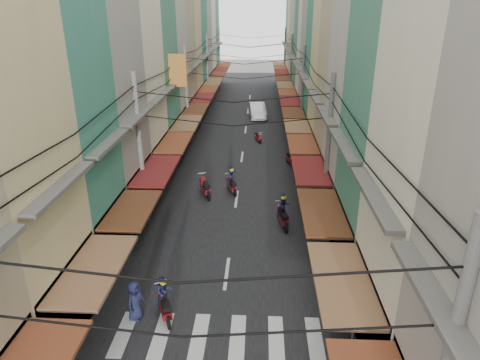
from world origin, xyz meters
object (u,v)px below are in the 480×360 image
(bicycle, at_px, (402,292))
(market_umbrella, at_px, (398,282))
(traffic_sign, at_px, (357,299))
(white_car, at_px, (257,118))

(bicycle, bearing_deg, market_umbrella, 169.25)
(market_umbrella, relative_size, traffic_sign, 0.89)
(bicycle, distance_m, traffic_sign, 4.50)
(white_car, xyz_separation_m, market_umbrella, (5.29, -32.28, 2.10))
(white_car, height_order, market_umbrella, market_umbrella)
(white_car, bearing_deg, traffic_sign, -89.93)
(traffic_sign, bearing_deg, white_car, 96.39)
(market_umbrella, bearing_deg, bicycle, 63.55)
(white_car, relative_size, bicycle, 3.11)
(white_car, xyz_separation_m, bicycle, (6.42, -30.01, 0.00))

